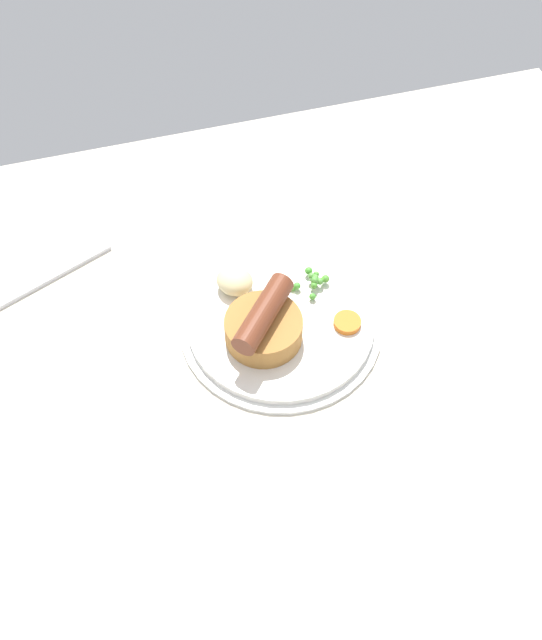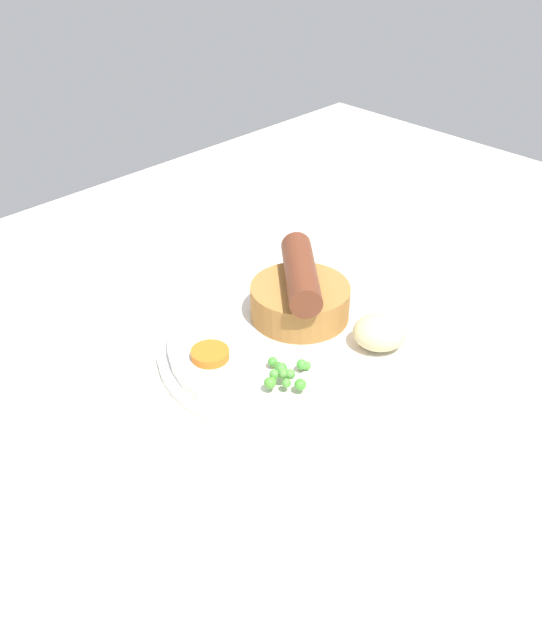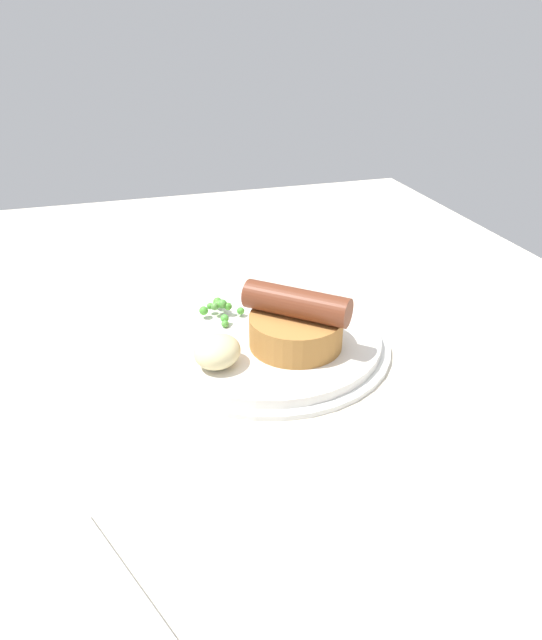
{
  "view_description": "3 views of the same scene",
  "coord_description": "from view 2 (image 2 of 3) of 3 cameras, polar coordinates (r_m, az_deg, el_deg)",
  "views": [
    {
      "loc": [
        14.9,
        45.61,
        71.16
      ],
      "look_at": [
        1.37,
        -1.22,
        5.62
      ],
      "focal_mm": 40.0,
      "sensor_mm": 36.0,
      "label": 1
    },
    {
      "loc": [
        -36.72,
        -35.84,
        40.61
      ],
      "look_at": [
        -1.17,
        -0.12,
        5.82
      ],
      "focal_mm": 40.0,
      "sensor_mm": 36.0,
      "label": 2
    },
    {
      "loc": [
        46.72,
        -15.75,
        32.66
      ],
      "look_at": [
        0.1,
        -1.7,
        6.04
      ],
      "focal_mm": 32.0,
      "sensor_mm": 36.0,
      "label": 3
    }
  ],
  "objects": [
    {
      "name": "dining_table",
      "position": [
        0.65,
        0.66,
        -2.7
      ],
      "size": [
        110.0,
        80.0,
        3.0
      ],
      "primitive_type": "cube",
      "color": "beige",
      "rests_on": "ground"
    },
    {
      "name": "dinner_plate",
      "position": [
        0.62,
        2.03,
        -1.78
      ],
      "size": [
        23.82,
        23.82,
        1.4
      ],
      "color": "silver",
      "rests_on": "dining_table"
    },
    {
      "name": "sausage_pudding",
      "position": [
        0.63,
        2.13,
        2.18
      ],
      "size": [
        8.88,
        9.36,
        5.86
      ],
      "rotation": [
        0.0,
        0.0,
        3.98
      ],
      "color": "#AD7538",
      "rests_on": "dinner_plate"
    },
    {
      "name": "pea_pile",
      "position": [
        0.56,
        1.09,
        -4.3
      ],
      "size": [
        4.92,
        4.63,
        1.81
      ],
      "color": "green",
      "rests_on": "dinner_plate"
    },
    {
      "name": "potato_chunk_1",
      "position": [
        0.6,
        8.67,
        -1.0
      ],
      "size": [
        5.98,
        6.04,
        2.86
      ],
      "primitive_type": "ellipsoid",
      "rotation": [
        0.0,
        0.0,
        0.71
      ],
      "color": "beige",
      "rests_on": "dinner_plate"
    },
    {
      "name": "carrot_slice_1",
      "position": [
        0.59,
        -4.9,
        -2.74
      ],
      "size": [
        3.62,
        3.62,
        0.75
      ],
      "primitive_type": "cylinder",
      "rotation": [
        0.0,
        0.0,
        3.28
      ],
      "color": "orange",
      "rests_on": "dinner_plate"
    }
  ]
}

